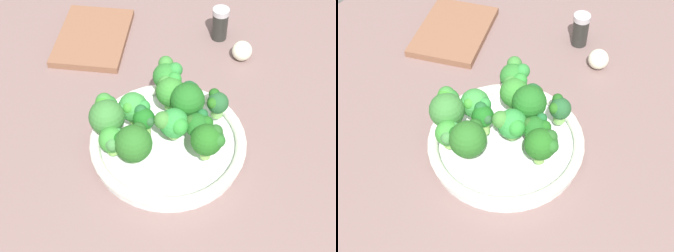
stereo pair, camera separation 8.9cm
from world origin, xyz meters
The scene contains 17 objects.
ground_plane centered at (0.00, 0.00, -1.25)cm, with size 130.00×130.00×2.50cm, color #7C615F.
bowl centered at (0.75, -3.74, 1.87)cm, with size 29.28×29.28×3.66cm.
broccoli_floret_0 centered at (1.87, -8.02, 7.52)cm, with size 4.05×4.33×6.34cm.
broccoli_floret_1 centered at (4.20, -14.33, 8.45)cm, with size 7.13×6.55×7.87cm.
broccoli_floret_2 centered at (-1.64, 1.07, 6.98)cm, with size 5.08×5.17×5.52cm.
broccoli_floret_3 centered at (0.44, -2.94, 7.28)cm, with size 5.51×6.34×6.29cm.
broccoli_floret_4 centered at (-0.18, -11.08, 7.68)cm, with size 5.95×6.22×6.68cm.
broccoli_floret_5 centered at (-8.19, 2.17, 6.87)cm, with size 4.26×4.27×5.41cm.
broccoli_floret_6 centered at (1.82, 4.53, 8.27)cm, with size 5.62×6.11×7.38cm.
broccoli_floret_7 centered at (7.66, -7.14, 7.81)cm, with size 7.42×6.78×7.46cm.
broccoli_floret_8 centered at (-6.71, -6.64, 7.77)cm, with size 6.33×6.00×6.87cm.
broccoli_floret_9 centered at (-9.90, -8.94, 8.16)cm, with size 6.03×5.52×7.28cm.
broccoli_floret_10 centered at (-5.61, -2.69, 8.26)cm, with size 7.05×6.48×7.87cm.
broccoli_floret_11 centered at (8.25, -10.93, 7.04)cm, with size 4.88×5.10×5.66cm.
cutting_board centered at (-21.16, -33.32, 0.80)cm, with size 21.42×15.63×1.60cm, color brown.
garlic_bulb centered at (-29.73, -0.48, 2.23)cm, with size 4.46×4.46×4.46cm, color #EBECCD.
pepper_shaker centered at (-34.57, -7.26, 3.99)cm, with size 3.80×3.80×7.88cm.
Camera 1 is at (53.85, 21.32, 73.99)cm, focal length 53.06 mm.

